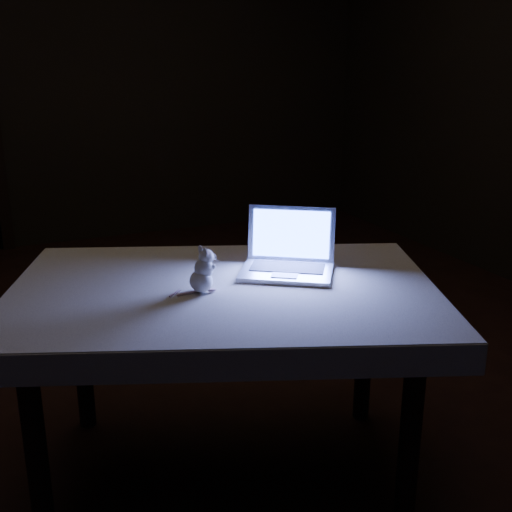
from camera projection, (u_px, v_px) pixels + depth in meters
name	position (u px, v px, depth m)	size (l,w,h in m)	color
floor	(198.00, 381.00, 2.83)	(5.00, 5.00, 0.00)	black
back_wall	(78.00, 65.00, 4.61)	(4.50, 0.04, 2.60)	black
table	(225.00, 383.00, 2.13)	(1.25, 0.81, 0.67)	black
tablecloth	(221.00, 297.00, 2.05)	(1.34, 0.90, 0.09)	beige
laptop	(287.00, 245.00, 2.10)	(0.30, 0.26, 0.20)	silver
plush_mouse	(201.00, 270.00, 1.96)	(0.10, 0.10, 0.14)	white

